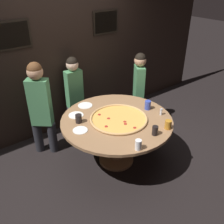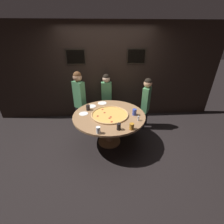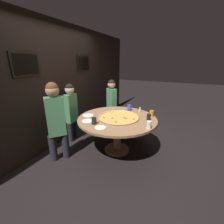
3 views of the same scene
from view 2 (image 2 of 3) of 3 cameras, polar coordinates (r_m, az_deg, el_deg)
The scene contains 16 objects.
ground_plane at distance 3.64m, azimuth -1.02°, elevation -11.21°, with size 24.00×24.00×0.00m, color black.
back_wall at distance 4.32m, azimuth -2.09°, elevation 14.56°, with size 6.40×0.08×2.60m.
dining_table at distance 3.29m, azimuth -1.11°, elevation -2.96°, with size 1.55×1.55×0.74m.
giant_pizza at distance 3.20m, azimuth -0.85°, elevation -0.92°, with size 0.80×0.80×0.03m.
drink_cup_far_left at distance 2.61m, azimuth -5.26°, elevation -6.91°, with size 0.08×0.08×0.13m, color white.
drink_cup_beside_pizza at distance 3.43m, azimuth -9.11°, elevation 1.65°, with size 0.09×0.09×0.12m, color black.
drink_cup_near_left at distance 3.21m, azimuth 8.54°, elevation -0.04°, with size 0.09×0.09×0.13m, color #384CB7.
drink_cup_by_shaker at distance 2.70m, azimuth 2.57°, elevation -5.61°, with size 0.08×0.08×0.12m, color black.
drink_cup_near_right at distance 2.73m, azimuth 7.51°, elevation -5.48°, with size 0.09×0.09×0.12m, color #BC7A23.
white_plate_left_side at distance 3.61m, azimuth -7.82°, elevation 2.18°, with size 0.21×0.21×0.01m, color white.
white_plate_far_back at distance 3.75m, azimuth -3.75°, elevation 3.40°, with size 0.22×0.22×0.01m, color white.
white_plate_near_front at distance 3.30m, azimuth -10.78°, elevation -0.63°, with size 0.19×0.19×0.01m, color white.
condiment_shaker at distance 3.02m, azimuth 10.02°, elevation -2.41°, with size 0.04×0.04×0.10m.
diner_centre_back at distance 4.02m, azimuth -12.33°, elevation 5.94°, with size 0.37×0.34×1.48m.
diner_far_right at distance 4.25m, azimuth -2.11°, elevation 6.66°, with size 0.33×0.20×1.34m.
diner_far_left at distance 3.91m, azimuth 12.80°, elevation 4.12°, with size 0.28×0.35×1.35m.
Camera 2 is at (-0.12, -2.83, 2.28)m, focal length 24.00 mm.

